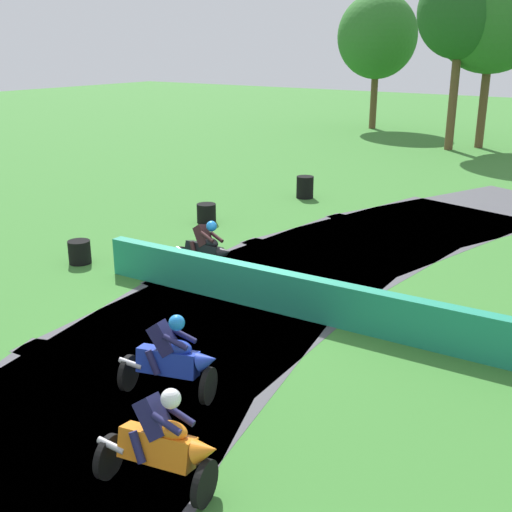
# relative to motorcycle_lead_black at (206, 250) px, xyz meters

# --- Properties ---
(ground_plane) EXTENTS (120.00, 120.00, 0.00)m
(ground_plane) POSITION_rel_motorcycle_lead_black_xyz_m (1.68, -0.91, -0.65)
(ground_plane) COLOR #38752D
(track_asphalt) EXTENTS (9.62, 30.60, 0.01)m
(track_asphalt) POSITION_rel_motorcycle_lead_black_xyz_m (2.74, -0.85, -0.64)
(track_asphalt) COLOR #47474C
(track_asphalt) RESTS_ON ground
(safety_barrier) EXTENTS (18.23, 1.22, 0.90)m
(safety_barrier) POSITION_rel_motorcycle_lead_black_xyz_m (7.18, -0.63, -0.20)
(safety_barrier) COLOR #1E8466
(safety_barrier) RESTS_ON ground
(motorcycle_lead_black) EXTENTS (1.70, 0.82, 1.43)m
(motorcycle_lead_black) POSITION_rel_motorcycle_lead_black_xyz_m (0.00, 0.00, 0.00)
(motorcycle_lead_black) COLOR black
(motorcycle_lead_black) RESTS_ON ground
(motorcycle_chase_blue) EXTENTS (1.68, 1.09, 1.42)m
(motorcycle_chase_blue) POSITION_rel_motorcycle_lead_black_xyz_m (3.11, -4.70, 0.01)
(motorcycle_chase_blue) COLOR black
(motorcycle_chase_blue) RESTS_ON ground
(motorcycle_trailing_orange) EXTENTS (1.68, 1.02, 1.43)m
(motorcycle_trailing_orange) POSITION_rel_motorcycle_lead_black_xyz_m (4.52, -6.47, 0.00)
(motorcycle_trailing_orange) COLOR black
(motorcycle_trailing_orange) RESTS_ON ground
(tire_stack_near) EXTENTS (0.62, 0.62, 0.80)m
(tire_stack_near) POSITION_rel_motorcycle_lead_black_xyz_m (-2.19, 8.45, -0.25)
(tire_stack_near) COLOR black
(tire_stack_near) RESTS_ON ground
(tire_stack_mid_a) EXTENTS (0.61, 0.61, 0.60)m
(tire_stack_mid_a) POSITION_rel_motorcycle_lead_black_xyz_m (-3.04, 3.77, -0.35)
(tire_stack_mid_a) COLOR black
(tire_stack_mid_a) RESTS_ON ground
(tire_stack_mid_b) EXTENTS (0.57, 0.57, 0.60)m
(tire_stack_mid_b) POSITION_rel_motorcycle_lead_black_xyz_m (-3.26, -1.17, -0.35)
(tire_stack_mid_b) COLOR black
(tire_stack_mid_b) RESTS_ON ground
(tree_far_left) EXTENTS (5.05, 5.05, 8.45)m
(tree_far_left) POSITION_rel_motorcycle_lead_black_xyz_m (-8.66, 28.21, 5.13)
(tree_far_left) COLOR brown
(tree_far_left) RESTS_ON ground
(tree_behind_barrier) EXTENTS (6.23, 6.23, 10.39)m
(tree_behind_barrier) POSITION_rel_motorcycle_lead_black_xyz_m (-0.44, 24.03, 6.45)
(tree_behind_barrier) COLOR brown
(tree_behind_barrier) RESTS_ON ground
(tree_distant) EXTENTS (4.34, 4.34, 9.14)m
(tree_distant) POSITION_rel_motorcycle_lead_black_xyz_m (-1.55, 22.40, 6.17)
(tree_distant) COLOR brown
(tree_distant) RESTS_ON ground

